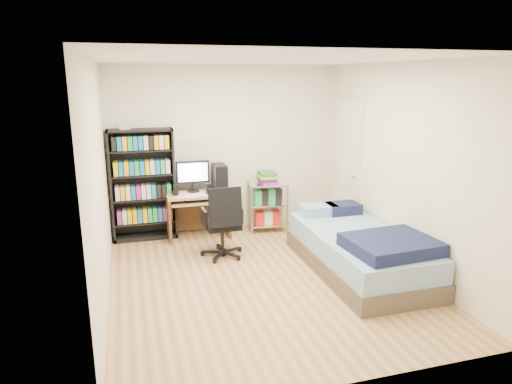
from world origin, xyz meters
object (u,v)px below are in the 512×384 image
object	(u,v)px
computer_desk	(203,196)
office_chair	(223,234)
media_shelf	(143,184)
bed	(360,250)

from	to	relation	value
computer_desk	office_chair	distance (m)	0.97
media_shelf	computer_desk	distance (m)	0.88
media_shelf	bed	xyz separation A→B (m)	(2.46, -1.93, -0.56)
media_shelf	bed	distance (m)	3.18
office_chair	computer_desk	bearing A→B (deg)	94.81
computer_desk	bed	xyz separation A→B (m)	(1.61, -1.82, -0.34)
media_shelf	computer_desk	bearing A→B (deg)	-7.75
media_shelf	computer_desk	size ratio (longest dim) A/B	1.48
office_chair	bed	bearing A→B (deg)	-32.36
media_shelf	office_chair	distance (m)	1.49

